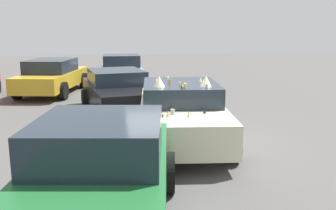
{
  "coord_description": "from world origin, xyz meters",
  "views": [
    {
      "loc": [
        -8.21,
        1.55,
        2.62
      ],
      "look_at": [
        0.0,
        0.3,
        0.9
      ],
      "focal_mm": 39.61,
      "sensor_mm": 36.0,
      "label": 1
    }
  ],
  "objects_px": {
    "parked_sedan_row_back_center": "(53,76)",
    "art_car_decorated": "(181,112)",
    "parked_sedan_far_right": "(98,179)",
    "parked_sedan_near_right": "(118,92)",
    "parked_sedan_near_left": "(122,71)"
  },
  "relations": [
    {
      "from": "parked_sedan_row_back_center",
      "to": "art_car_decorated",
      "type": "bearing_deg",
      "value": -140.41
    },
    {
      "from": "parked_sedan_row_back_center",
      "to": "parked_sedan_near_left",
      "type": "height_order",
      "value": "parked_sedan_near_left"
    },
    {
      "from": "parked_sedan_row_back_center",
      "to": "parked_sedan_near_left",
      "type": "xyz_separation_m",
      "value": [
        1.31,
        -2.84,
        0.01
      ]
    },
    {
      "from": "parked_sedan_far_right",
      "to": "parked_sedan_row_back_center",
      "type": "xyz_separation_m",
      "value": [
        11.08,
        2.18,
        -0.02
      ]
    },
    {
      "from": "art_car_decorated",
      "to": "parked_sedan_near_right",
      "type": "xyz_separation_m",
      "value": [
        3.29,
        1.37,
        -0.04
      ]
    },
    {
      "from": "art_car_decorated",
      "to": "parked_sedan_row_back_center",
      "type": "distance_m",
      "value": 8.34
    },
    {
      "from": "parked_sedan_near_right",
      "to": "art_car_decorated",
      "type": "bearing_deg",
      "value": 12.33
    },
    {
      "from": "parked_sedan_near_right",
      "to": "parked_sedan_row_back_center",
      "type": "height_order",
      "value": "parked_sedan_row_back_center"
    },
    {
      "from": "parked_sedan_row_back_center",
      "to": "parked_sedan_near_right",
      "type": "bearing_deg",
      "value": -136.28
    },
    {
      "from": "parked_sedan_near_left",
      "to": "parked_sedan_near_right",
      "type": "bearing_deg",
      "value": 177.21
    },
    {
      "from": "art_car_decorated",
      "to": "parked_sedan_far_right",
      "type": "distance_m",
      "value": 4.13
    },
    {
      "from": "art_car_decorated",
      "to": "parked_sedan_row_back_center",
      "type": "relative_size",
      "value": 0.93
    },
    {
      "from": "parked_sedan_row_back_center",
      "to": "parked_sedan_far_right",
      "type": "bearing_deg",
      "value": -157.53
    },
    {
      "from": "art_car_decorated",
      "to": "parked_sedan_near_left",
      "type": "height_order",
      "value": "art_car_decorated"
    },
    {
      "from": "parked_sedan_near_right",
      "to": "parked_sedan_far_right",
      "type": "distance_m",
      "value": 7.03
    }
  ]
}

